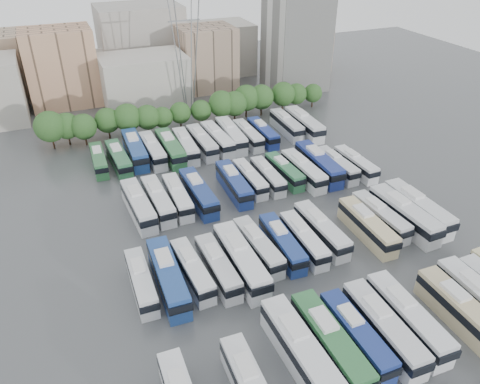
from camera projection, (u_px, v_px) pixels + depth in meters
name	position (u px, v px, depth m)	size (l,w,h in m)	color
ground	(274.00, 229.00, 70.64)	(220.00, 220.00, 0.00)	#424447
tree_line	(187.00, 109.00, 101.59)	(65.25, 7.43, 7.89)	black
city_buildings	(128.00, 61.00, 121.04)	(102.00, 35.00, 20.00)	#9E998E
apartment_tower	(296.00, 38.00, 120.91)	(14.00, 14.00, 26.00)	silver
electricity_pylon	(185.00, 32.00, 101.23)	(9.00, 6.91, 33.83)	slate
bus_r0_s4	(300.00, 351.00, 48.52)	(3.16, 13.63, 4.26)	silver
bus_r0_s5	(330.00, 343.00, 49.54)	(3.00, 13.19, 4.13)	#2E6D3B
bus_r0_s6	(356.00, 335.00, 50.70)	(2.64, 11.79, 3.69)	navy
bus_r0_s7	(383.00, 328.00, 51.38)	(3.07, 12.87, 4.02)	silver
bus_r0_s8	(408.00, 317.00, 52.67)	(3.08, 12.85, 4.01)	silver
bus_r0_s10	(462.00, 312.00, 53.43)	(3.02, 12.82, 4.01)	#C1B185
bus_r1_s0	(141.00, 281.00, 58.20)	(2.61, 10.95, 3.42)	silver
bus_r1_s1	(168.00, 277.00, 58.48)	(3.20, 13.14, 4.10)	navy
bus_r1_s2	(192.00, 270.00, 59.97)	(2.97, 11.24, 3.49)	silver
bus_r1_s3	(218.00, 267.00, 60.43)	(2.71, 11.55, 3.61)	silver
bus_r1_s4	(241.00, 260.00, 61.12)	(2.97, 13.57, 4.26)	silver
bus_r1_s5	(258.00, 246.00, 64.11)	(3.07, 11.64, 3.62)	silver
bus_r1_s6	(282.00, 243.00, 64.80)	(2.99, 11.60, 3.61)	navy
bus_r1_s7	(304.00, 239.00, 65.55)	(2.72, 11.26, 3.51)	silver
bus_r1_s8	(321.00, 230.00, 67.32)	(2.82, 12.03, 3.76)	silver
bus_r1_s10	(367.00, 226.00, 68.07)	(3.05, 12.35, 3.85)	beige
bus_r1_s11	(380.00, 216.00, 70.37)	(2.90, 11.63, 3.63)	silver
bus_r1_s12	(404.00, 214.00, 70.32)	(3.42, 13.64, 4.25)	silver
bus_r1_s13	(418.00, 208.00, 71.79)	(3.05, 13.49, 4.23)	silver
bus_r2_s1	(138.00, 205.00, 72.77)	(3.37, 12.75, 3.96)	silver
bus_r2_s2	(158.00, 200.00, 74.22)	(2.96, 12.11, 3.78)	silver
bus_r2_s3	(178.00, 197.00, 75.31)	(2.72, 11.47, 3.58)	silver
bus_r2_s4	(198.00, 193.00, 75.99)	(3.01, 12.70, 3.97)	navy
bus_r2_s6	(234.00, 183.00, 78.73)	(3.07, 12.31, 3.84)	navy
bus_r2_s7	(250.00, 178.00, 80.61)	(2.43, 10.86, 3.40)	silver
bus_r2_s8	(268.00, 176.00, 81.34)	(2.58, 10.84, 3.39)	silver
bus_r2_s9	(284.00, 171.00, 82.84)	(2.81, 11.01, 3.43)	#317247
bus_r2_s10	(303.00, 170.00, 82.65)	(2.90, 12.31, 3.85)	silver
bus_r2_s11	(319.00, 164.00, 84.40)	(3.33, 13.67, 4.27)	navy
bus_r2_s12	(337.00, 165.00, 84.73)	(2.72, 11.27, 3.52)	silver
bus_r2_s13	(356.00, 164.00, 85.21)	(2.70, 11.07, 3.46)	silver
bus_r3_s0	(99.00, 160.00, 86.55)	(2.66, 10.89, 3.40)	#2C6639
bus_r3_s1	(119.00, 159.00, 86.60)	(3.20, 12.09, 3.76)	#2C6840
bus_r3_s2	(135.00, 149.00, 89.46)	(3.20, 13.50, 4.22)	navy
bus_r3_s3	(153.00, 150.00, 89.59)	(2.91, 12.37, 3.86)	silver
bus_r3_s4	(170.00, 148.00, 89.94)	(2.92, 13.26, 4.16)	#2E6B3A
bus_r3_s5	(186.00, 146.00, 91.31)	(3.17, 12.24, 3.81)	silver
bus_r3_s6	(202.00, 142.00, 92.62)	(2.94, 12.42, 3.88)	silver
bus_r3_s7	(217.00, 139.00, 93.90)	(3.18, 12.66, 3.95)	white
bus_r3_s8	(231.00, 135.00, 95.30)	(3.48, 13.18, 4.10)	silver
bus_r3_s9	(248.00, 135.00, 95.95)	(2.51, 11.41, 3.58)	silver
bus_r3_s10	(263.00, 133.00, 96.92)	(2.66, 11.49, 3.60)	navy
bus_r3_s12	(287.00, 125.00, 100.27)	(3.04, 12.34, 3.85)	silver
bus_r3_s13	(304.00, 124.00, 100.07)	(3.39, 13.73, 4.28)	silver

